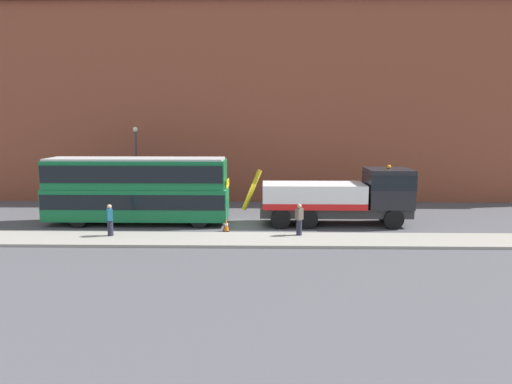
# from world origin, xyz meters

# --- Properties ---
(ground_plane) EXTENTS (120.00, 120.00, 0.00)m
(ground_plane) POSITION_xyz_m (0.00, 0.00, 0.00)
(ground_plane) COLOR #4C4C51
(near_kerb) EXTENTS (60.00, 2.80, 0.15)m
(near_kerb) POSITION_xyz_m (0.00, -4.20, 0.07)
(near_kerb) COLOR gray
(near_kerb) RESTS_ON ground_plane
(building_facade) EXTENTS (60.00, 1.50, 16.00)m
(building_facade) POSITION_xyz_m (0.00, 8.35, 8.07)
(building_facade) COLOR brown
(building_facade) RESTS_ON ground_plane
(recovery_tow_truck) EXTENTS (10.14, 2.66, 3.67)m
(recovery_tow_truck) POSITION_xyz_m (5.98, -0.17, 1.76)
(recovery_tow_truck) COLOR #2D2D2D
(recovery_tow_truck) RESTS_ON ground_plane
(double_decker_bus) EXTENTS (11.05, 2.57, 4.06)m
(double_decker_bus) POSITION_xyz_m (-6.49, -0.17, 2.23)
(double_decker_bus) COLOR #146B38
(double_decker_bus) RESTS_ON ground_plane
(pedestrian_onlooker) EXTENTS (0.41, 0.47, 1.71)m
(pedestrian_onlooker) POSITION_xyz_m (-7.02, -3.75, 0.99)
(pedestrian_onlooker) COLOR #232333
(pedestrian_onlooker) RESTS_ON near_kerb
(pedestrian_bystander) EXTENTS (0.47, 0.46, 1.71)m
(pedestrian_bystander) POSITION_xyz_m (3.13, -3.42, 0.99)
(pedestrian_bystander) COLOR #232333
(pedestrian_bystander) RESTS_ON near_kerb
(traffic_cone_near_bus) EXTENTS (0.36, 0.36, 0.72)m
(traffic_cone_near_bus) POSITION_xyz_m (-0.93, -1.99, 0.34)
(traffic_cone_near_bus) COLOR orange
(traffic_cone_near_bus) RESTS_ON ground_plane
(street_lamp) EXTENTS (0.36, 0.36, 5.83)m
(street_lamp) POSITION_xyz_m (-8.26, 6.16, 3.47)
(street_lamp) COLOR #38383D
(street_lamp) RESTS_ON ground_plane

